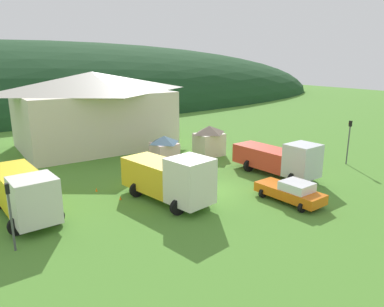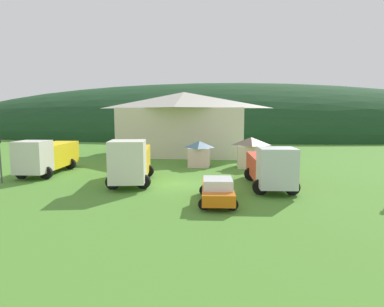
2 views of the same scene
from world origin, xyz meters
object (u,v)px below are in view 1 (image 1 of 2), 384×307
Objects in this scene: traffic_light_west at (10,210)px; traffic_cone_near_pickup at (120,200)px; depot_building at (94,109)px; play_shed_cream at (209,140)px; play_shed_pink at (164,149)px; heavy_rig_striped at (170,177)px; service_pickup_orange at (291,191)px; traffic_light_east at (349,138)px; tow_truck_silver at (280,158)px; flatbed_truck_yellow at (24,191)px; traffic_cone_mid_row at (97,191)px.

traffic_light_west is 6.51× the size of traffic_cone_near_pickup.
depot_building is 14.08m from play_shed_cream.
depot_building reaches higher than play_shed_pink.
play_shed_pink is at bearing 142.02° from heavy_rig_striped.
heavy_rig_striped is at bearing -94.69° from depot_building.
traffic_light_west is (-17.68, 3.74, 1.55)m from service_pickup_orange.
service_pickup_orange is 8.83× the size of traffic_cone_near_pickup.
traffic_light_west is 29.89m from traffic_light_east.
tow_truck_silver reaches higher than play_shed_cream.
tow_truck_silver is at bearing 2.60° from traffic_light_west.
tow_truck_silver reaches higher than play_shed_pink.
depot_building is at bearing 59.96° from traffic_light_west.
heavy_rig_striped is at bearing -128.75° from service_pickup_orange.
traffic_light_east is (9.17, -10.31, 0.98)m from play_shed_cream.
flatbed_truck_yellow is 28.89m from traffic_light_east.
flatbed_truck_yellow is at bearing -123.08° from depot_building.
play_shed_pink is 0.53× the size of service_pickup_orange.
traffic_light_east is (17.75, -21.12, -1.82)m from depot_building.
traffic_light_east reaches higher than traffic_light_west.
traffic_cone_mid_row is (-5.32, -14.69, -4.45)m from depot_building.
flatbed_truck_yellow is 18.28m from service_pickup_orange.
traffic_light_east is 7.30× the size of traffic_cone_near_pickup.
traffic_light_east is at bearing -15.56° from traffic_cone_mid_row.
flatbed_truck_yellow reaches higher than traffic_cone_mid_row.
tow_truck_silver is at bearing -55.93° from play_shed_pink.
play_shed_cream reaches higher than service_pickup_orange.
play_shed_pink is at bearing -174.22° from service_pickup_orange.
heavy_rig_striped is 11.02m from tow_truck_silver.
play_shed_pink is 17.98m from traffic_light_east.
traffic_light_west is (-12.14, -20.99, -2.07)m from depot_building.
traffic_light_west is at bearing -154.69° from traffic_cone_near_pickup.
play_shed_pink is 0.64× the size of traffic_light_east.
flatbed_truck_yellow is at bearing -120.80° from service_pickup_orange.
traffic_light_east reaches higher than flatbed_truck_yellow.
play_shed_cream is (8.58, -10.80, -2.80)m from depot_building.
flatbed_truck_yellow is at bearing -161.54° from traffic_cone_mid_row.
traffic_light_east is at bearing 78.58° from tow_truck_silver.
traffic_light_east is at bearing -9.60° from traffic_cone_near_pickup.
service_pickup_orange is at bearing 59.35° from flatbed_truck_yellow.
depot_building reaches higher than flatbed_truck_yellow.
play_shed_cream is 0.62× the size of service_pickup_orange.
traffic_cone_near_pickup is (6.30, -0.85, -1.75)m from flatbed_truck_yellow.
traffic_cone_near_pickup is 0.97× the size of traffic_cone_mid_row.
flatbed_truck_yellow is 1.05× the size of heavy_rig_striped.
traffic_light_west is at bearing -93.60° from heavy_rig_striped.
tow_truck_silver is (9.39, -20.01, -2.83)m from depot_building.
tow_truck_silver is 6.14m from service_pickup_orange.
heavy_rig_striped is 1.86× the size of traffic_light_east.
flatbed_truck_yellow is (-19.33, -5.71, 0.10)m from play_shed_cream.
tow_truck_silver is 13.92× the size of traffic_cone_near_pickup.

